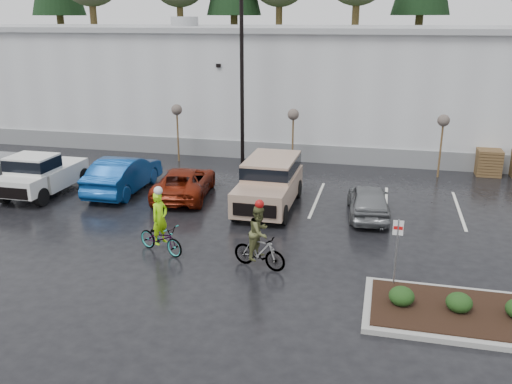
% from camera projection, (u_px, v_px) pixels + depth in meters
% --- Properties ---
extents(ground, '(120.00, 120.00, 0.00)m').
position_uv_depth(ground, '(267.00, 278.00, 16.83)').
color(ground, black).
rests_on(ground, ground).
extents(warehouse, '(60.50, 15.50, 7.20)m').
position_uv_depth(warehouse, '(339.00, 82.00, 36.06)').
color(warehouse, silver).
rests_on(warehouse, ground).
extents(wooded_ridge, '(80.00, 25.00, 6.00)m').
position_uv_depth(wooded_ridge, '(359.00, 65.00, 57.55)').
color(wooded_ridge, '#1D3A18').
rests_on(wooded_ridge, ground).
extents(lamppost, '(0.50, 1.00, 9.22)m').
position_uv_depth(lamppost, '(242.00, 60.00, 27.09)').
color(lamppost, black).
rests_on(lamppost, ground).
extents(sapling_west, '(0.60, 0.60, 3.20)m').
position_uv_depth(sapling_west, '(177.00, 113.00, 29.81)').
color(sapling_west, '#48311D').
rests_on(sapling_west, ground).
extents(sapling_mid, '(0.60, 0.60, 3.20)m').
position_uv_depth(sapling_mid, '(293.00, 118.00, 28.36)').
color(sapling_mid, '#48311D').
rests_on(sapling_mid, ground).
extents(sapling_east, '(0.60, 0.60, 3.20)m').
position_uv_depth(sapling_east, '(443.00, 124.00, 26.68)').
color(sapling_east, '#48311D').
rests_on(sapling_east, ground).
extents(pallet_stack_a, '(1.20, 1.20, 1.35)m').
position_uv_depth(pallet_stack_a, '(489.00, 162.00, 27.68)').
color(pallet_stack_a, '#48311D').
rests_on(pallet_stack_a, ground).
extents(shrub_a, '(0.70, 0.70, 0.52)m').
position_uv_depth(shrub_a, '(402.00, 296.00, 14.88)').
color(shrub_a, black).
rests_on(shrub_a, curb_island).
extents(shrub_b, '(0.70, 0.70, 0.52)m').
position_uv_depth(shrub_b, '(459.00, 303.00, 14.55)').
color(shrub_b, black).
rests_on(shrub_b, curb_island).
extents(fire_lane_sign, '(0.30, 0.05, 2.20)m').
position_uv_depth(fire_lane_sign, '(397.00, 245.00, 15.73)').
color(fire_lane_sign, gray).
rests_on(fire_lane_sign, ground).
extents(pickup_white, '(2.10, 5.20, 1.96)m').
position_uv_depth(pickup_white, '(46.00, 172.00, 24.86)').
color(pickup_white, silver).
rests_on(pickup_white, ground).
extents(car_blue, '(1.85, 5.09, 1.67)m').
position_uv_depth(car_blue, '(124.00, 174.00, 24.99)').
color(car_blue, navy).
rests_on(car_blue, ground).
extents(car_red, '(2.84, 5.03, 1.33)m').
position_uv_depth(car_red, '(185.00, 182.00, 24.35)').
color(car_red, maroon).
rests_on(car_red, ground).
extents(suv_tan, '(2.20, 5.10, 2.06)m').
position_uv_depth(suv_tan, '(269.00, 185.00, 22.76)').
color(suv_tan, tan).
rests_on(suv_tan, ground).
extents(car_grey, '(1.99, 4.09, 1.35)m').
position_uv_depth(car_grey, '(368.00, 201.00, 21.88)').
color(car_grey, slate).
rests_on(car_grey, ground).
extents(cyclist_hivis, '(2.07, 1.39, 2.38)m').
position_uv_depth(cyclist_hivis, '(161.00, 232.00, 18.46)').
color(cyclist_hivis, '#3F3F44').
rests_on(cyclist_hivis, ground).
extents(cyclist_olive, '(1.86, 0.99, 2.32)m').
position_uv_depth(cyclist_olive, '(259.00, 243.00, 17.27)').
color(cyclist_olive, '#3F3F44').
rests_on(cyclist_olive, ground).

